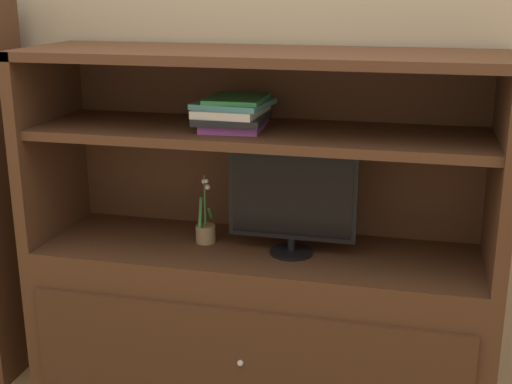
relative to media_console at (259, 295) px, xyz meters
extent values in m
cube|color=tan|center=(0.00, 0.35, 0.92)|extent=(6.00, 0.10, 2.80)
cube|color=#4C2D1C|center=(0.00, 0.00, -0.14)|extent=(1.82, 0.55, 0.69)
cube|color=#462A19|center=(0.00, -0.29, -0.14)|extent=(1.68, 0.02, 0.42)
sphere|color=silver|center=(0.00, -0.30, -0.14)|extent=(0.02, 0.02, 0.02)
cube|color=#4C2D1C|center=(-0.89, 0.00, 0.60)|extent=(0.05, 0.55, 0.78)
cube|color=#4C2D1C|center=(0.89, 0.00, 0.60)|extent=(0.05, 0.55, 0.78)
cube|color=#4C2D1C|center=(0.00, 0.26, 0.60)|extent=(1.82, 0.02, 0.78)
cube|color=#4C2D1C|center=(0.00, 0.00, 0.97)|extent=(1.82, 0.55, 0.04)
cube|color=#4C2D1C|center=(0.00, 0.00, 0.67)|extent=(1.72, 0.49, 0.04)
cylinder|color=black|center=(0.14, -0.03, 0.21)|extent=(0.17, 0.17, 0.01)
cylinder|color=black|center=(0.14, -0.03, 0.25)|extent=(0.03, 0.03, 0.05)
cube|color=black|center=(0.14, -0.03, 0.46)|extent=(0.50, 0.02, 0.37)
cube|color=black|center=(0.14, -0.04, 0.46)|extent=(0.46, 0.00, 0.33)
cylinder|color=#8C7251|center=(-0.23, 0.01, 0.24)|extent=(0.08, 0.08, 0.07)
cylinder|color=#3D6B33|center=(-0.23, 0.01, 0.39)|extent=(0.01, 0.01, 0.21)
cube|color=#2D7A38|center=(-0.21, 0.02, 0.33)|extent=(0.03, 0.08, 0.07)
cube|color=#2D7A38|center=(-0.25, 0.01, 0.33)|extent=(0.02, 0.07, 0.12)
sphere|color=silver|center=(-0.22, 0.00, 0.47)|extent=(0.02, 0.02, 0.02)
sphere|color=silver|center=(-0.23, 0.02, 0.46)|extent=(0.02, 0.02, 0.02)
sphere|color=silver|center=(-0.22, 0.02, 0.44)|extent=(0.02, 0.02, 0.02)
cube|color=purple|center=(-0.10, 0.00, 0.71)|extent=(0.24, 0.31, 0.03)
cube|color=black|center=(-0.10, -0.02, 0.73)|extent=(0.27, 0.30, 0.03)
cube|color=silver|center=(-0.11, -0.01, 0.76)|extent=(0.24, 0.30, 0.03)
cube|color=teal|center=(-0.10, 0.00, 0.79)|extent=(0.29, 0.29, 0.02)
cube|color=#338C4C|center=(-0.09, 0.00, 0.80)|extent=(0.21, 0.26, 0.02)
cube|color=#4C2D1C|center=(-1.12, 0.00, 0.65)|extent=(0.03, 0.39, 1.01)
camera|label=1|loc=(0.60, -2.50, 1.21)|focal=48.26mm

